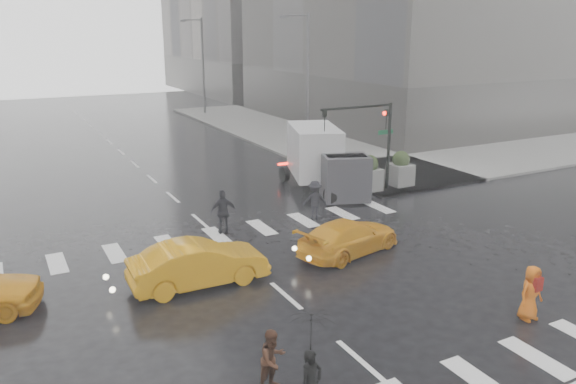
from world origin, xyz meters
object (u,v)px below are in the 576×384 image
pedestrian_brown (273,360)px  taxi_mid (199,264)px  pedestrian_orange (531,293)px  box_truck (322,158)px  traffic_signal_pole (373,130)px

pedestrian_brown → taxi_mid: bearing=70.9°
pedestrian_brown → pedestrian_orange: 7.89m
pedestrian_orange → taxi_mid: pedestrian_orange is taller
pedestrian_brown → box_truck: bearing=38.9°
pedestrian_orange → taxi_mid: size_ratio=0.36×
traffic_signal_pole → taxi_mid: 12.87m
taxi_mid → traffic_signal_pole: bearing=-60.7°
taxi_mid → box_truck: box_truck is taller
taxi_mid → box_truck: size_ratio=0.74×
pedestrian_brown → box_truck: 16.75m
pedestrian_orange → box_truck: size_ratio=0.27×
pedestrian_orange → box_truck: bearing=82.0°
pedestrian_orange → traffic_signal_pole: bearing=73.0°
traffic_signal_pole → pedestrian_brown: bearing=-133.6°
pedestrian_brown → traffic_signal_pole: bearing=30.3°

